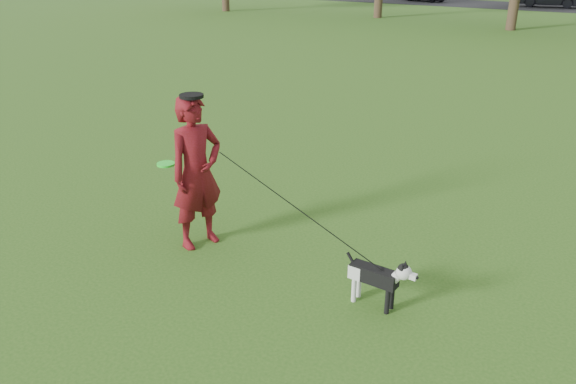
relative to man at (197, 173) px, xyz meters
The scene contains 4 objects.
ground 1.68m from the man, 17.05° to the right, with size 120.00×120.00×0.00m, color #285116.
man is the anchor object (origin of this frame).
dog 2.61m from the man, ahead, with size 0.82×0.16×0.63m.
man_held_items 1.51m from the man, ahead, with size 3.20×0.37×1.55m.
Camera 1 is at (3.33, -4.28, 3.49)m, focal length 35.00 mm.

